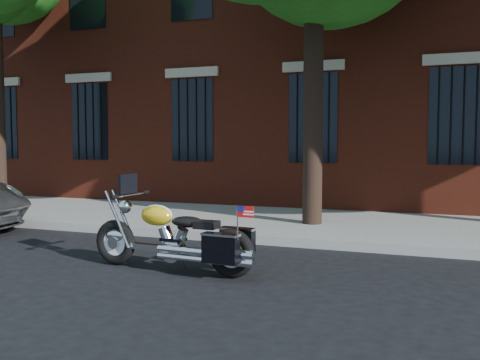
% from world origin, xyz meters
% --- Properties ---
extents(ground, '(120.00, 120.00, 0.00)m').
position_xyz_m(ground, '(0.00, 0.00, 0.00)').
color(ground, black).
rests_on(ground, ground).
extents(curb, '(40.00, 0.16, 0.15)m').
position_xyz_m(curb, '(0.00, 1.38, 0.07)').
color(curb, gray).
rests_on(curb, ground).
extents(sidewalk, '(40.00, 3.60, 0.15)m').
position_xyz_m(sidewalk, '(0.00, 3.26, 0.07)').
color(sidewalk, gray).
rests_on(sidewalk, ground).
extents(building, '(26.00, 10.08, 12.00)m').
position_xyz_m(building, '(0.00, 10.06, 6.00)').
color(building, maroon).
rests_on(building, ground).
extents(motorcycle, '(2.43, 0.77, 1.23)m').
position_xyz_m(motorcycle, '(-0.36, -0.80, 0.42)').
color(motorcycle, black).
rests_on(motorcycle, ground).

